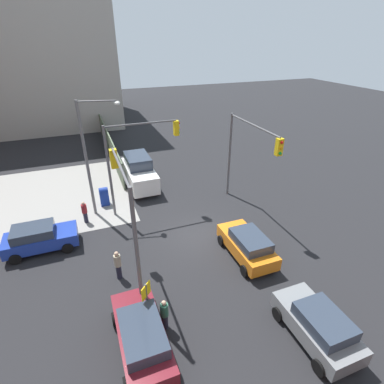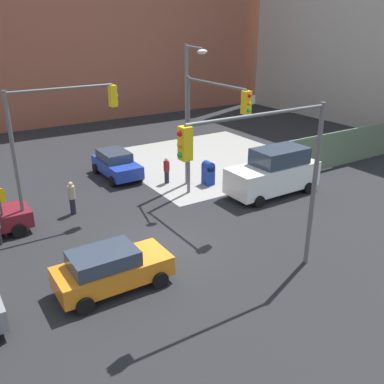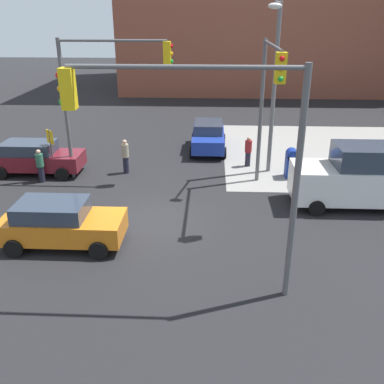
{
  "view_description": "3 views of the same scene",
  "coord_description": "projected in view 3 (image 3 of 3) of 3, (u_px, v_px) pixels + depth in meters",
  "views": [
    {
      "loc": [
        -14.56,
        5.88,
        11.51
      ],
      "look_at": [
        2.43,
        -0.63,
        1.88
      ],
      "focal_mm": 28.0,
      "sensor_mm": 36.0,
      "label": 1
    },
    {
      "loc": [
        -7.57,
        -14.77,
        9.18
      ],
      "look_at": [
        2.68,
        1.29,
        1.51
      ],
      "focal_mm": 40.0,
      "sensor_mm": 36.0,
      "label": 2
    },
    {
      "loc": [
        2.26,
        -14.9,
        7.64
      ],
      "look_at": [
        1.61,
        -0.76,
        1.57
      ],
      "focal_mm": 40.0,
      "sensor_mm": 36.0,
      "label": 3
    }
  ],
  "objects": [
    {
      "name": "street_lamp_corner",
      "position": [
        274.0,
        78.0,
        19.71
      ],
      "size": [
        0.92,
        2.62,
        8.0
      ],
      "color": "slate",
      "rests_on": "ground"
    },
    {
      "name": "traffic_signal_se_corner",
      "position": [
        207.0,
        138.0,
        10.72
      ],
      "size": [
        6.11,
        0.36,
        6.5
      ],
      "color": "#59595B",
      "rests_on": "ground"
    },
    {
      "name": "traffic_signal_nw_corner",
      "position": [
        105.0,
        82.0,
        19.21
      ],
      "size": [
        5.14,
        0.36,
        6.5
      ],
      "color": "#59595B",
      "rests_on": "ground"
    },
    {
      "name": "coupe_blue",
      "position": [
        208.0,
        136.0,
        24.79
      ],
      "size": [
        2.02,
        4.08,
        1.62
      ],
      "color": "#1E389E",
      "rests_on": "ground"
    },
    {
      "name": "pedestrian_waiting",
      "position": [
        40.0,
        165.0,
        20.2
      ],
      "size": [
        0.36,
        0.36,
        1.61
      ],
      "rotation": [
        0.0,
        0.0,
        4.14
      ],
      "color": "#2D664C",
      "rests_on": "ground"
    },
    {
      "name": "coupe_maroon",
      "position": [
        35.0,
        157.0,
        21.27
      ],
      "size": [
        4.46,
        2.02,
        1.62
      ],
      "color": "maroon",
      "rests_on": "ground"
    },
    {
      "name": "sidewalk_corner",
      "position": [
        328.0,
        153.0,
        24.66
      ],
      "size": [
        12.0,
        12.0,
        0.01
      ],
      "primitive_type": "cube",
      "color": "gray",
      "rests_on": "ground"
    },
    {
      "name": "traffic_signal_ne_corner",
      "position": [
        268.0,
        91.0,
        17.13
      ],
      "size": [
        0.36,
        5.12,
        6.5
      ],
      "color": "#59595B",
      "rests_on": "ground"
    },
    {
      "name": "van_white_delivery",
      "position": [
        361.0,
        177.0,
        17.57
      ],
      "size": [
        5.4,
        2.32,
        2.62
      ],
      "color": "white",
      "rests_on": "ground"
    },
    {
      "name": "warning_sign_two_way",
      "position": [
        51.0,
        145.0,
        20.44
      ],
      "size": [
        0.48,
        0.48,
        2.4
      ],
      "color": "#4C4C4C",
      "rests_on": "ground"
    },
    {
      "name": "hatchback_orange",
      "position": [
        61.0,
        223.0,
        14.76
      ],
      "size": [
        4.18,
        2.02,
        1.62
      ],
      "color": "orange",
      "rests_on": "ground"
    },
    {
      "name": "pedestrian_crossing",
      "position": [
        248.0,
        151.0,
        22.25
      ],
      "size": [
        0.36,
        0.36,
        1.6
      ],
      "rotation": [
        0.0,
        0.0,
        1.48
      ],
      "color": "maroon",
      "rests_on": "ground"
    },
    {
      "name": "ground_plane",
      "position": [
        152.0,
        220.0,
        16.79
      ],
      "size": [
        120.0,
        120.0,
        0.0
      ],
      "primitive_type": "plane",
      "color": "black"
    },
    {
      "name": "pedestrian_walking_north",
      "position": [
        125.0,
        156.0,
        21.29
      ],
      "size": [
        0.36,
        0.36,
        1.73
      ],
      "rotation": [
        0.0,
        0.0,
        4.68
      ],
      "color": "#9E937A",
      "rests_on": "ground"
    },
    {
      "name": "mailbox_blue",
      "position": [
        292.0,
        162.0,
        20.81
      ],
      "size": [
        0.56,
        0.64,
        1.43
      ],
      "color": "navy",
      "rests_on": "ground"
    }
  ]
}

